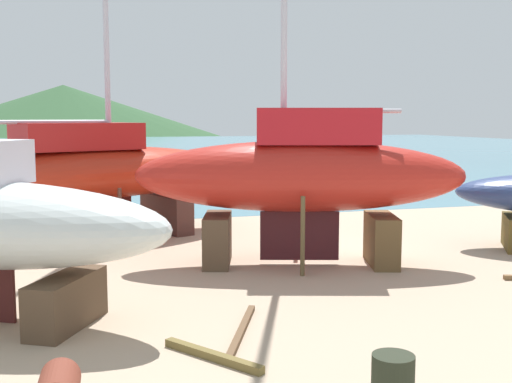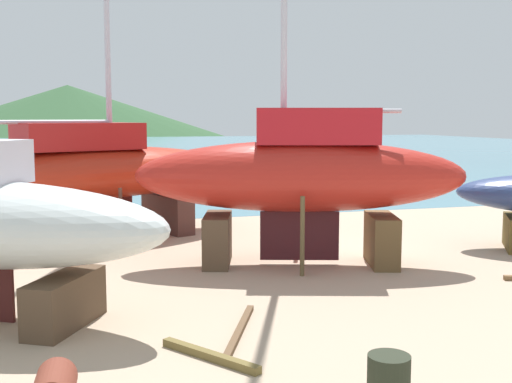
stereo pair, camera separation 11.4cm
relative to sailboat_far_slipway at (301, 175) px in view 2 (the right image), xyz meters
The scene contains 7 objects.
ground_plane 4.62m from the sailboat_far_slipway, 58.84° to the right, with size 48.24×48.24×0.00m, color tan.
sea_water 63.93m from the sailboat_far_slipway, 88.20° to the left, with size 144.90×110.24×0.01m, color teal.
headland_hill 192.55m from the sailboat_far_slipway, 92.03° to the left, with size 172.53×172.53×28.25m, color #2C502E.
sailboat_far_slipway is the anchor object (origin of this frame).
sailboat_large_starboard 7.47m from the sailboat_far_slipway, 135.71° to the left, with size 11.17×6.99×18.67m.
timber_plank_near 6.43m from the sailboat_far_slipway, 121.34° to the right, with size 2.96×0.13×0.10m, color brown.
timber_short_skew 7.73m from the sailboat_far_slipway, 122.19° to the right, with size 2.14×0.16×0.14m, color brown.
Camera 2 is at (-8.05, -17.33, 4.07)m, focal length 44.74 mm.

